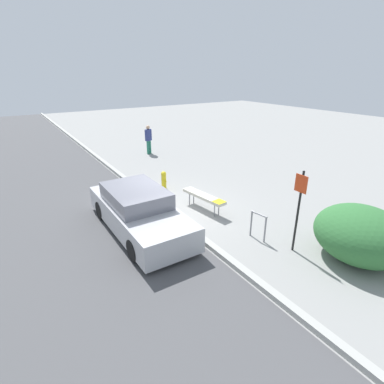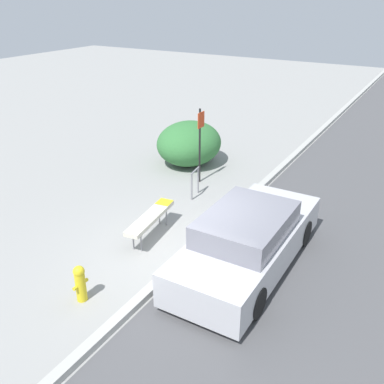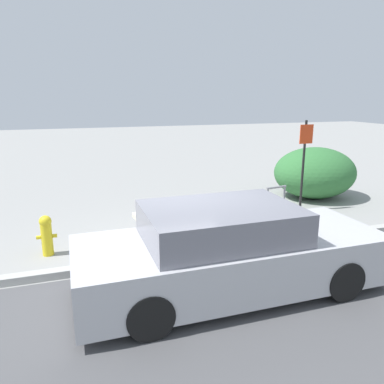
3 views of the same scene
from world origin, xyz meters
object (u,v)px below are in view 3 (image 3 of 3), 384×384
object	(u,v)px
sign_post	(304,158)
parked_car_near	(229,252)
bike_rack	(276,200)
bench	(178,212)
fire_hydrant	(47,234)

from	to	relation	value
sign_post	parked_car_near	xyz separation A→B (m)	(-3.37, -3.08, -0.76)
sign_post	bike_rack	bearing A→B (deg)	-157.99
bench	sign_post	bearing A→B (deg)	2.24
bench	parked_car_near	distance (m)	2.48
bench	parked_car_near	size ratio (longest dim) A/B	0.42
sign_post	parked_car_near	distance (m)	4.63
sign_post	fire_hydrant	bearing A→B (deg)	-172.12
bench	fire_hydrant	bearing A→B (deg)	177.28
sign_post	parked_car_near	bearing A→B (deg)	-137.56
sign_post	bench	bearing A→B (deg)	-170.00
parked_car_near	bike_rack	bearing A→B (deg)	48.28
fire_hydrant	parked_car_near	xyz separation A→B (m)	(2.65, -2.25, 0.21)
bike_rack	fire_hydrant	bearing A→B (deg)	-175.02
fire_hydrant	parked_car_near	bearing A→B (deg)	-40.34
bench	fire_hydrant	distance (m)	2.60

